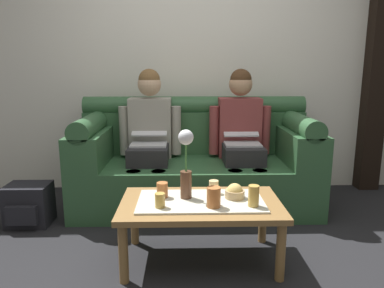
% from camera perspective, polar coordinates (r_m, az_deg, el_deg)
% --- Properties ---
extents(ground_plane, '(14.00, 14.00, 0.00)m').
position_cam_1_polar(ground_plane, '(2.37, 1.49, -19.42)').
color(ground_plane, black).
extents(back_wall_patterned, '(6.00, 0.12, 2.90)m').
position_cam_1_polar(back_wall_patterned, '(3.73, 0.28, 15.29)').
color(back_wall_patterned, silver).
rests_on(back_wall_patterned, ground_plane).
extents(timber_pillar, '(0.20, 0.20, 2.90)m').
position_cam_1_polar(timber_pillar, '(4.08, 27.25, 13.73)').
color(timber_pillar, black).
rests_on(timber_pillar, ground_plane).
extents(couch, '(2.09, 0.88, 0.96)m').
position_cam_1_polar(couch, '(3.30, 0.53, -3.13)').
color(couch, '#2D5633').
rests_on(couch, ground_plane).
extents(person_left, '(0.56, 0.67, 1.22)m').
position_cam_1_polar(person_left, '(3.25, -6.69, 1.69)').
color(person_left, '#232326').
rests_on(person_left, ground_plane).
extents(person_right, '(0.56, 0.67, 1.22)m').
position_cam_1_polar(person_right, '(3.28, 7.70, 1.75)').
color(person_right, '#232326').
rests_on(person_right, ground_plane).
extents(coffee_table, '(1.01, 0.59, 0.41)m').
position_cam_1_polar(coffee_table, '(2.34, 1.36, -10.12)').
color(coffee_table, olive).
rests_on(coffee_table, ground_plane).
extents(flower_vase, '(0.10, 0.10, 0.44)m').
position_cam_1_polar(flower_vase, '(2.29, -0.96, -2.83)').
color(flower_vase, brown).
rests_on(flower_vase, coffee_table).
extents(snack_bowl, '(0.13, 0.13, 0.10)m').
position_cam_1_polar(snack_bowl, '(2.36, 6.74, -7.57)').
color(snack_bowl, tan).
rests_on(snack_bowl, coffee_table).
extents(cup_near_left, '(0.08, 0.08, 0.12)m').
position_cam_1_polar(cup_near_left, '(2.19, 3.42, -8.33)').
color(cup_near_left, '#B26633').
rests_on(cup_near_left, coffee_table).
extents(cup_near_right, '(0.06, 0.06, 0.13)m').
position_cam_1_polar(cup_near_right, '(2.23, 9.65, -8.03)').
color(cup_near_right, gold).
rests_on(cup_near_right, coffee_table).
extents(cup_far_center, '(0.06, 0.06, 0.09)m').
position_cam_1_polar(cup_far_center, '(2.20, -5.05, -8.80)').
color(cup_far_center, gold).
rests_on(cup_far_center, coffee_table).
extents(cup_far_left, '(0.07, 0.07, 0.10)m').
position_cam_1_polar(cup_far_left, '(2.36, -4.69, -7.19)').
color(cup_far_left, '#B26633').
rests_on(cup_far_left, coffee_table).
extents(cup_far_right, '(0.06, 0.06, 0.09)m').
position_cam_1_polar(cup_far_right, '(2.43, 3.44, -6.74)').
color(cup_far_right, '#DBB77A').
rests_on(cup_far_right, coffee_table).
extents(backpack_left, '(0.33, 0.30, 0.33)m').
position_cam_1_polar(backpack_left, '(3.20, -24.26, -8.71)').
color(backpack_left, black).
rests_on(backpack_left, ground_plane).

